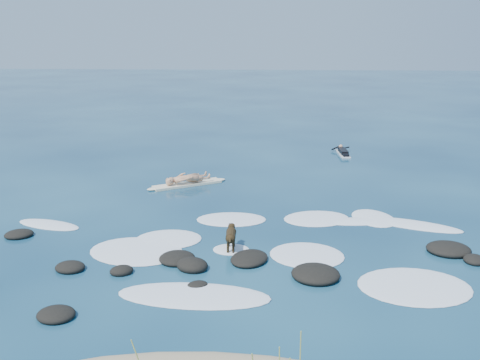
{
  "coord_description": "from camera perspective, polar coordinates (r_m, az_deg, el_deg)",
  "views": [
    {
      "loc": [
        1.08,
        -15.51,
        6.3
      ],
      "look_at": [
        -0.05,
        4.0,
        0.9
      ],
      "focal_mm": 40.0,
      "sensor_mm": 36.0,
      "label": 1
    }
  ],
  "objects": [
    {
      "name": "breaking_foam",
      "position": [
        16.49,
        2.39,
        -7.0
      ],
      "size": [
        15.31,
        7.99,
        0.12
      ],
      "color": "white",
      "rests_on": "ground"
    },
    {
      "name": "ground",
      "position": [
        16.77,
        -0.62,
        -6.61
      ],
      "size": [
        160.0,
        160.0,
        0.0
      ],
      "primitive_type": "plane",
      "color": "#0A2642",
      "rests_on": "ground"
    },
    {
      "name": "standing_surfer_rig",
      "position": [
        22.71,
        -5.69,
        1.37
      ],
      "size": [
        3.24,
        2.15,
        2.04
      ],
      "rotation": [
        0.0,
        0.0,
        0.55
      ],
      "color": "#F6EAC5",
      "rests_on": "ground"
    },
    {
      "name": "reef_rocks",
      "position": [
        14.61,
        -5.04,
        -9.8
      ],
      "size": [
        14.8,
        6.48,
        0.39
      ],
      "color": "black",
      "rests_on": "ground"
    },
    {
      "name": "dog",
      "position": [
        15.96,
        -0.97,
        -5.86
      ],
      "size": [
        0.32,
        1.19,
        0.76
      ],
      "rotation": [
        0.0,
        0.0,
        1.6
      ],
      "color": "black",
      "rests_on": "ground"
    },
    {
      "name": "paddling_surfer_rig",
      "position": [
        29.17,
        10.92,
        2.96
      ],
      "size": [
        1.01,
        2.25,
        0.39
      ],
      "rotation": [
        0.0,
        0.0,
        1.63
      ],
      "color": "white",
      "rests_on": "ground"
    }
  ]
}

